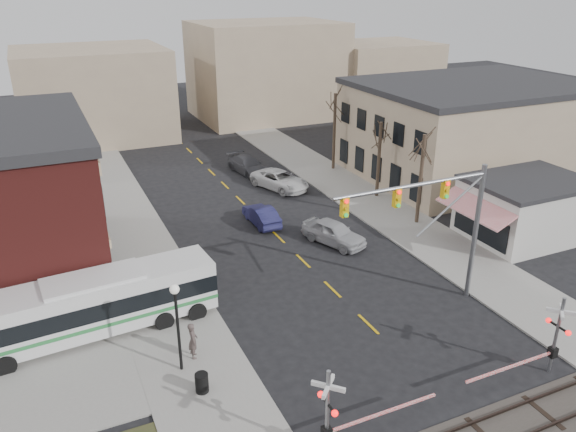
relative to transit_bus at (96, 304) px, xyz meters
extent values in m
plane|color=black|center=(13.15, -7.14, -1.78)|extent=(160.00, 160.00, 0.00)
cube|color=gray|center=(3.65, 12.86, -1.72)|extent=(5.00, 60.00, 0.12)
cube|color=gray|center=(22.65, 12.86, -1.72)|extent=(5.00, 60.00, 0.12)
cube|color=#2D231E|center=(13.15, -13.23, -1.66)|extent=(160.00, 0.08, 0.14)
cube|color=tan|center=(1.20, 8.86, 2.52)|extent=(0.10, 15.00, 0.50)
cube|color=tan|center=(1.20, 8.86, 6.62)|extent=(0.10, 15.00, 0.70)
cube|color=black|center=(1.20, 8.86, 0.02)|extent=(0.08, 13.00, 2.60)
cube|color=gray|center=(35.15, 12.86, 2.22)|extent=(20.00, 15.00, 8.00)
cube|color=#262628|center=(35.15, 12.86, 6.47)|extent=(20.30, 15.30, 0.50)
cube|color=beige|center=(29.15, -0.14, 0.22)|extent=(8.00, 6.00, 4.00)
cube|color=#262628|center=(29.15, -0.14, 2.37)|extent=(8.20, 6.20, 0.30)
cube|color=red|center=(24.35, -0.14, 1.22)|extent=(1.68, 6.00, 0.87)
cylinder|color=#382B21|center=(23.65, 4.86, 1.72)|extent=(0.28, 0.28, 6.75)
cylinder|color=#382B21|center=(23.95, 10.86, 1.49)|extent=(0.28, 0.28, 6.30)
cylinder|color=#382B21|center=(24.15, 18.86, 1.94)|extent=(0.28, 0.28, 7.20)
cube|color=silver|center=(0.00, 0.00, 0.02)|extent=(12.32, 3.58, 2.69)
cube|color=black|center=(0.00, 0.00, 0.20)|extent=(12.37, 3.63, 0.91)
cube|color=#297D3D|center=(0.00, 0.00, -0.61)|extent=(12.37, 3.63, 0.20)
cylinder|color=black|center=(0.00, 0.00, -1.27)|extent=(1.22, 2.71, 1.01)
cylinder|color=gray|center=(19.97, -4.95, 2.22)|extent=(0.28, 0.28, 8.00)
cylinder|color=gray|center=(15.40, -4.95, 5.72)|extent=(9.15, 0.20, 0.20)
cube|color=gold|center=(17.47, -4.95, 5.22)|extent=(0.35, 0.30, 1.00)
cube|color=gold|center=(14.47, -4.95, 5.22)|extent=(0.35, 0.30, 1.00)
cube|color=gold|center=(11.47, -4.95, 5.22)|extent=(0.35, 0.30, 1.00)
cylinder|color=gray|center=(6.88, -12.07, 0.22)|extent=(0.16, 0.16, 4.00)
cube|color=silver|center=(6.88, -12.07, 1.52)|extent=(1.00, 1.00, 0.18)
cube|color=silver|center=(6.88, -12.07, 1.52)|extent=(1.00, 1.00, 0.18)
sphere|color=#FF0C0C|center=(6.88, -12.62, 0.72)|extent=(0.26, 0.26, 0.26)
sphere|color=#FF0C0C|center=(6.88, -11.52, 0.72)|extent=(0.26, 0.26, 0.26)
cube|color=#FF0C0C|center=(9.48, -12.07, -0.68)|extent=(5.00, 0.10, 0.10)
cylinder|color=gray|center=(18.80, -12.00, 0.22)|extent=(0.16, 0.16, 4.00)
cube|color=silver|center=(18.80, -12.00, 1.52)|extent=(1.00, 1.00, 0.18)
cube|color=silver|center=(18.80, -12.00, 1.52)|extent=(1.00, 1.00, 0.18)
sphere|color=#FF0C0C|center=(18.80, -12.55, 0.72)|extent=(0.26, 0.26, 0.26)
sphere|color=#FF0C0C|center=(18.80, -11.45, 0.72)|extent=(0.26, 0.26, 0.26)
cube|color=black|center=(18.80, -12.00, -0.68)|extent=(0.35, 0.35, 0.50)
cube|color=#FF0C0C|center=(16.20, -12.00, -0.68)|extent=(5.00, 0.10, 0.10)
cylinder|color=black|center=(3.06, -4.80, 0.43)|extent=(0.14, 0.14, 4.17)
sphere|color=silver|center=(3.06, -4.80, 2.66)|extent=(0.44, 0.44, 0.44)
cylinder|color=black|center=(3.51, -6.69, -1.20)|extent=(0.60, 0.60, 0.91)
imported|color=#A6A6AA|center=(16.25, 4.39, -0.95)|extent=(3.59, 5.20, 1.64)
imported|color=#1C1C46|center=(12.94, 9.59, -1.06)|extent=(1.59, 4.37, 1.43)
imported|color=silver|center=(17.31, 16.09, -0.99)|extent=(4.37, 6.19, 1.57)
imported|color=#3E3F44|center=(16.29, 21.29, -1.01)|extent=(2.94, 5.54, 1.53)
imported|color=#4E413F|center=(3.86, -4.13, -0.72)|extent=(0.58, 0.76, 1.88)
imported|color=#313956|center=(1.73, 0.50, -0.88)|extent=(0.95, 0.91, 1.55)
camera|label=1|loc=(-1.29, -26.44, 15.32)|focal=35.00mm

